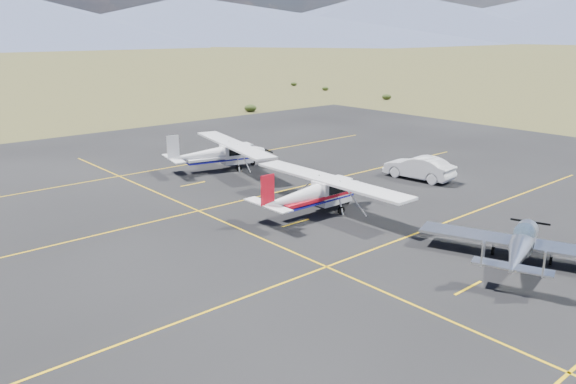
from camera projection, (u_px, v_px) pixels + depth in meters
name	position (u px, v px, depth m)	size (l,w,h in m)	color
ground	(439.00, 248.00, 28.19)	(1600.00, 1600.00, 0.00)	#383D1C
apron	(339.00, 214.00, 33.27)	(72.00, 72.00, 0.02)	black
aircraft_low_wing	(522.00, 244.00, 25.96)	(7.11, 9.56, 2.11)	silver
aircraft_cessna	(315.00, 192.00, 33.04)	(7.03, 11.71, 2.98)	white
aircraft_plain	(220.00, 153.00, 43.45)	(7.60, 11.95, 3.02)	white
sedan	(419.00, 168.00, 40.85)	(1.80, 5.15, 1.70)	white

